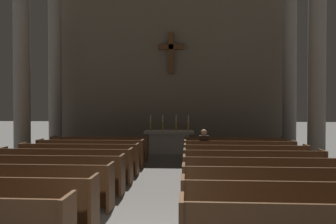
{
  "coord_description": "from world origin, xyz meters",
  "views": [
    {
      "loc": [
        0.8,
        -4.02,
        2.09
      ],
      "look_at": [
        0.0,
        9.2,
        1.86
      ],
      "focal_mm": 34.11,
      "sensor_mm": 36.0,
      "label": 1
    }
  ],
  "objects_px": {
    "pew_left_row_4": "(47,174)",
    "candlestick_inner_right": "(176,126)",
    "pew_left_row_3": "(22,186)",
    "candlestick_outer_left": "(151,126)",
    "pew_left_row_8": "(99,149)",
    "altar": "(169,141)",
    "pew_right_row_4": "(263,177)",
    "pew_right_row_7": "(239,154)",
    "pew_left_row_7": "(90,153)",
    "column_right_fourth": "(290,70)",
    "pew_right_row_5": "(253,167)",
    "column_right_third": "(317,61)",
    "candlestick_inner_left": "(163,126)",
    "column_left_fourth": "(55,72)",
    "lone_worshipper": "(204,148)",
    "pew_right_row_8": "(234,150)",
    "candlestick_outer_right": "(188,126)",
    "column_left_third": "(22,63)",
    "pew_right_row_6": "(245,160)",
    "pew_right_row_3": "(277,190)",
    "pew_left_row_5": "(65,165)",
    "pew_left_row_6": "(79,158)",
    "pew_right_row_2": "(297,208)"
  },
  "relations": [
    {
      "from": "pew_left_row_5",
      "to": "column_right_fourth",
      "type": "height_order",
      "value": "column_right_fourth"
    },
    {
      "from": "pew_left_row_8",
      "to": "column_left_fourth",
      "type": "distance_m",
      "value": 4.99
    },
    {
      "from": "column_left_third",
      "to": "candlestick_inner_left",
      "type": "bearing_deg",
      "value": 28.4
    },
    {
      "from": "pew_left_row_3",
      "to": "candlestick_outer_left",
      "type": "bearing_deg",
      "value": 78.08
    },
    {
      "from": "candlestick_outer_left",
      "to": "candlestick_outer_right",
      "type": "relative_size",
      "value": 1.0
    },
    {
      "from": "pew_left_row_5",
      "to": "candlestick_inner_left",
      "type": "bearing_deg",
      "value": 68.64
    },
    {
      "from": "pew_left_row_4",
      "to": "candlestick_inner_right",
      "type": "relative_size",
      "value": 5.29
    },
    {
      "from": "pew_right_row_5",
      "to": "candlestick_inner_left",
      "type": "distance_m",
      "value": 6.43
    },
    {
      "from": "pew_left_row_3",
      "to": "candlestick_inner_left",
      "type": "bearing_deg",
      "value": 74.36
    },
    {
      "from": "pew_right_row_7",
      "to": "candlestick_inner_left",
      "type": "xyz_separation_m",
      "value": [
        -2.84,
        3.45,
        0.76
      ]
    },
    {
      "from": "column_left_third",
      "to": "pew_left_row_5",
      "type": "bearing_deg",
      "value": -46.84
    },
    {
      "from": "pew_left_row_8",
      "to": "column_right_fourth",
      "type": "bearing_deg",
      "value": 18.16
    },
    {
      "from": "pew_right_row_6",
      "to": "pew_left_row_5",
      "type": "bearing_deg",
      "value": -167.39
    },
    {
      "from": "pew_left_row_6",
      "to": "column_right_fourth",
      "type": "bearing_deg",
      "value": 31.64
    },
    {
      "from": "pew_right_row_4",
      "to": "pew_right_row_6",
      "type": "height_order",
      "value": "same"
    },
    {
      "from": "pew_left_row_7",
      "to": "pew_right_row_2",
      "type": "relative_size",
      "value": 1.0
    },
    {
      "from": "pew_right_row_6",
      "to": "candlestick_outer_right",
      "type": "relative_size",
      "value": 5.29
    },
    {
      "from": "pew_right_row_4",
      "to": "lone_worshipper",
      "type": "relative_size",
      "value": 2.78
    },
    {
      "from": "pew_right_row_3",
      "to": "candlestick_outer_left",
      "type": "height_order",
      "value": "candlestick_outer_left"
    },
    {
      "from": "pew_right_row_7",
      "to": "candlestick_inner_left",
      "type": "distance_m",
      "value": 4.53
    },
    {
      "from": "pew_right_row_4",
      "to": "pew_right_row_8",
      "type": "xyz_separation_m",
      "value": [
        0.0,
        4.54,
        0.0
      ]
    },
    {
      "from": "column_left_fourth",
      "to": "lone_worshipper",
      "type": "bearing_deg",
      "value": -28.78
    },
    {
      "from": "pew_left_row_4",
      "to": "pew_right_row_7",
      "type": "height_order",
      "value": "same"
    },
    {
      "from": "column_left_fourth",
      "to": "altar",
      "type": "height_order",
      "value": "column_left_fourth"
    },
    {
      "from": "pew_left_row_7",
      "to": "column_right_third",
      "type": "xyz_separation_m",
      "value": [
        7.88,
        0.72,
        3.22
      ]
    },
    {
      "from": "pew_right_row_7",
      "to": "candlestick_outer_left",
      "type": "xyz_separation_m",
      "value": [
        -3.39,
        3.45,
        0.76
      ]
    },
    {
      "from": "pew_left_row_3",
      "to": "column_right_third",
      "type": "height_order",
      "value": "column_right_third"
    },
    {
      "from": "pew_left_row_7",
      "to": "candlestick_inner_left",
      "type": "relative_size",
      "value": 5.29
    },
    {
      "from": "pew_right_row_4",
      "to": "pew_right_row_7",
      "type": "relative_size",
      "value": 1.0
    },
    {
      "from": "column_left_third",
      "to": "candlestick_inner_left",
      "type": "relative_size",
      "value": 10.91
    },
    {
      "from": "pew_left_row_8",
      "to": "altar",
      "type": "bearing_deg",
      "value": 42.38
    },
    {
      "from": "pew_left_row_7",
      "to": "candlestick_inner_right",
      "type": "distance_m",
      "value": 4.53
    },
    {
      "from": "pew_left_row_6",
      "to": "pew_right_row_4",
      "type": "relative_size",
      "value": 1.0
    },
    {
      "from": "pew_right_row_7",
      "to": "altar",
      "type": "height_order",
      "value": "altar"
    },
    {
      "from": "pew_right_row_4",
      "to": "pew_right_row_7",
      "type": "distance_m",
      "value": 3.41
    },
    {
      "from": "pew_right_row_3",
      "to": "altar",
      "type": "bearing_deg",
      "value": 107.61
    },
    {
      "from": "pew_right_row_2",
      "to": "candlestick_outer_right",
      "type": "bearing_deg",
      "value": 100.47
    },
    {
      "from": "pew_right_row_2",
      "to": "pew_right_row_7",
      "type": "height_order",
      "value": "same"
    },
    {
      "from": "candlestick_inner_left",
      "to": "pew_right_row_3",
      "type": "bearing_deg",
      "value": -70.45
    },
    {
      "from": "pew_left_row_5",
      "to": "column_left_fourth",
      "type": "xyz_separation_m",
      "value": [
        -2.81,
        5.99,
        3.22
      ]
    },
    {
      "from": "pew_right_row_5",
      "to": "pew_right_row_6",
      "type": "xyz_separation_m",
      "value": [
        0.0,
        1.14,
        0.0
      ]
    },
    {
      "from": "pew_left_row_7",
      "to": "column_right_fourth",
      "type": "xyz_separation_m",
      "value": [
        7.88,
        3.72,
        3.22
      ]
    },
    {
      "from": "pew_left_row_7",
      "to": "column_right_fourth",
      "type": "relative_size",
      "value": 0.49
    },
    {
      "from": "column_left_third",
      "to": "altar",
      "type": "xyz_separation_m",
      "value": [
        5.34,
        2.73,
        -3.17
      ]
    },
    {
      "from": "candlestick_inner_left",
      "to": "column_left_fourth",
      "type": "bearing_deg",
      "value": 176.93
    },
    {
      "from": "altar",
      "to": "lone_worshipper",
      "type": "relative_size",
      "value": 1.67
    },
    {
      "from": "pew_right_row_5",
      "to": "pew_right_row_7",
      "type": "bearing_deg",
      "value": 90.0
    },
    {
      "from": "pew_left_row_8",
      "to": "pew_right_row_5",
      "type": "height_order",
      "value": "same"
    },
    {
      "from": "pew_left_row_5",
      "to": "candlestick_outer_right",
      "type": "height_order",
      "value": "candlestick_outer_right"
    },
    {
      "from": "pew_right_row_2",
      "to": "column_left_fourth",
      "type": "xyz_separation_m",
      "value": [
        -7.88,
        9.4,
        3.22
      ]
    }
  ]
}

